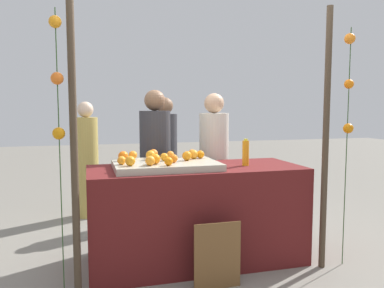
% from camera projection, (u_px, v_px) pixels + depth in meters
% --- Properties ---
extents(ground_plane, '(24.00, 24.00, 0.00)m').
position_uv_depth(ground_plane, '(196.00, 261.00, 3.64)').
color(ground_plane, gray).
extents(stall_counter, '(1.98, 0.80, 0.90)m').
position_uv_depth(stall_counter, '(196.00, 214.00, 3.60)').
color(stall_counter, '#5B1919').
rests_on(stall_counter, ground_plane).
extents(orange_tray, '(0.93, 0.66, 0.06)m').
position_uv_depth(orange_tray, '(166.00, 165.00, 3.47)').
color(orange_tray, '#B2AD99').
rests_on(orange_tray, stall_counter).
extents(orange_0, '(0.07, 0.07, 0.07)m').
position_uv_depth(orange_0, '(170.00, 155.00, 3.67)').
color(orange_0, orange).
rests_on(orange_0, orange_tray).
extents(orange_1, '(0.09, 0.09, 0.09)m').
position_uv_depth(orange_1, '(151.00, 155.00, 3.58)').
color(orange_1, orange).
rests_on(orange_1, orange_tray).
extents(orange_2, '(0.08, 0.08, 0.08)m').
position_uv_depth(orange_2, '(200.00, 154.00, 3.69)').
color(orange_2, orange).
rests_on(orange_2, orange_tray).
extents(orange_3, '(0.09, 0.09, 0.09)m').
position_uv_depth(orange_3, '(194.00, 154.00, 3.66)').
color(orange_3, orange).
rests_on(orange_3, orange_tray).
extents(orange_4, '(0.07, 0.07, 0.07)m').
position_uv_depth(orange_4, '(169.00, 161.00, 3.23)').
color(orange_4, orange).
rests_on(orange_4, orange_tray).
extents(orange_5, '(0.08, 0.08, 0.08)m').
position_uv_depth(orange_5, '(133.00, 155.00, 3.62)').
color(orange_5, orange).
rests_on(orange_5, orange_tray).
extents(orange_6, '(0.08, 0.08, 0.08)m').
position_uv_depth(orange_6, '(173.00, 158.00, 3.40)').
color(orange_6, orange).
rests_on(orange_6, orange_tray).
extents(orange_7, '(0.09, 0.09, 0.09)m').
position_uv_depth(orange_7, '(123.00, 156.00, 3.51)').
color(orange_7, orange).
rests_on(orange_7, orange_tray).
extents(orange_8, '(0.08, 0.08, 0.08)m').
position_uv_depth(orange_8, '(150.00, 161.00, 3.23)').
color(orange_8, orange).
rests_on(orange_8, orange_tray).
extents(orange_9, '(0.08, 0.08, 0.08)m').
position_uv_depth(orange_9, '(192.00, 153.00, 3.78)').
color(orange_9, orange).
rests_on(orange_9, orange_tray).
extents(orange_10, '(0.07, 0.07, 0.07)m').
position_uv_depth(orange_10, '(164.00, 157.00, 3.52)').
color(orange_10, orange).
rests_on(orange_10, orange_tray).
extents(orange_11, '(0.07, 0.07, 0.07)m').
position_uv_depth(orange_11, '(122.00, 160.00, 3.28)').
color(orange_11, orange).
rests_on(orange_11, orange_tray).
extents(orange_12, '(0.09, 0.09, 0.09)m').
position_uv_depth(orange_12, '(153.00, 154.00, 3.71)').
color(orange_12, orange).
rests_on(orange_12, orange_tray).
extents(orange_13, '(0.09, 0.09, 0.09)m').
position_uv_depth(orange_13, '(155.00, 159.00, 3.31)').
color(orange_13, orange).
rests_on(orange_13, orange_tray).
extents(orange_14, '(0.09, 0.09, 0.09)m').
position_uv_depth(orange_14, '(187.00, 156.00, 3.54)').
color(orange_14, orange).
rests_on(orange_14, orange_tray).
extents(orange_15, '(0.09, 0.09, 0.09)m').
position_uv_depth(orange_15, '(130.00, 161.00, 3.21)').
color(orange_15, orange).
rests_on(orange_15, orange_tray).
extents(juice_bottle, '(0.06, 0.06, 0.26)m').
position_uv_depth(juice_bottle, '(246.00, 153.00, 3.62)').
color(juice_bottle, orange).
rests_on(juice_bottle, stall_counter).
extents(chalkboard_sign, '(0.39, 0.03, 0.56)m').
position_uv_depth(chalkboard_sign, '(217.00, 256.00, 3.06)').
color(chalkboard_sign, brown).
rests_on(chalkboard_sign, ground_plane).
extents(vendor_left, '(0.33, 0.33, 1.64)m').
position_uv_depth(vendor_left, '(155.00, 172.00, 4.11)').
color(vendor_left, '#333338').
rests_on(vendor_left, ground_plane).
extents(vendor_right, '(0.32, 0.32, 1.61)m').
position_uv_depth(vendor_right, '(214.00, 171.00, 4.24)').
color(vendor_right, beige).
rests_on(vendor_right, ground_plane).
extents(crowd_person_0, '(0.32, 0.32, 1.58)m').
position_uv_depth(crowd_person_0, '(165.00, 162.00, 5.03)').
color(crowd_person_0, '#333338').
rests_on(crowd_person_0, ground_plane).
extents(crowd_person_1, '(0.31, 0.31, 1.53)m').
position_uv_depth(crowd_person_1, '(87.00, 164.00, 5.07)').
color(crowd_person_1, tan).
rests_on(crowd_person_1, ground_plane).
extents(canopy_post_left, '(0.06, 0.06, 2.32)m').
position_uv_depth(canopy_post_left, '(74.00, 147.00, 2.82)').
color(canopy_post_left, '#473828').
rests_on(canopy_post_left, ground_plane).
extents(canopy_post_right, '(0.06, 0.06, 2.32)m').
position_uv_depth(canopy_post_right, '(326.00, 140.00, 3.39)').
color(canopy_post_right, '#473828').
rests_on(canopy_post_right, ground_plane).
extents(garland_strand_left, '(0.09, 0.10, 2.16)m').
position_uv_depth(garland_strand_left, '(57.00, 84.00, 2.74)').
color(garland_strand_left, '#2D4C23').
rests_on(garland_strand_left, ground_plane).
extents(garland_strand_right, '(0.11, 0.10, 2.16)m').
position_uv_depth(garland_strand_right, '(349.00, 86.00, 3.40)').
color(garland_strand_right, '#2D4C23').
rests_on(garland_strand_right, ground_plane).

